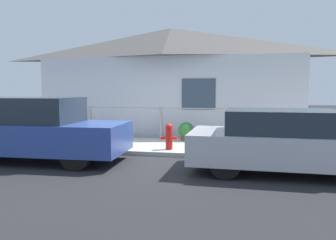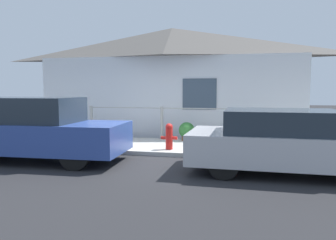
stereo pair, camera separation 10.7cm
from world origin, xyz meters
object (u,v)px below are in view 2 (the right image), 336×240
at_px(car_right, 286,141).
at_px(car_left, 33,129).
at_px(potted_plant_near_hydrant, 187,131).
at_px(fire_hydrant, 169,136).

bearing_deg(car_right, car_left, -178.15).
relative_size(car_right, potted_plant_near_hydrant, 7.01).
xyz_separation_m(fire_hydrant, potted_plant_near_hydrant, (0.24, 1.54, -0.06)).
relative_size(car_left, fire_hydrant, 6.28).
bearing_deg(potted_plant_near_hydrant, car_right, -51.05).
distance_m(car_left, car_right, 5.67).
relative_size(car_right, fire_hydrant, 5.84).
xyz_separation_m(car_left, car_right, (5.67, 0.00, -0.10)).
distance_m(car_left, potted_plant_near_hydrant, 4.44).
distance_m(car_right, potted_plant_near_hydrant, 3.94).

